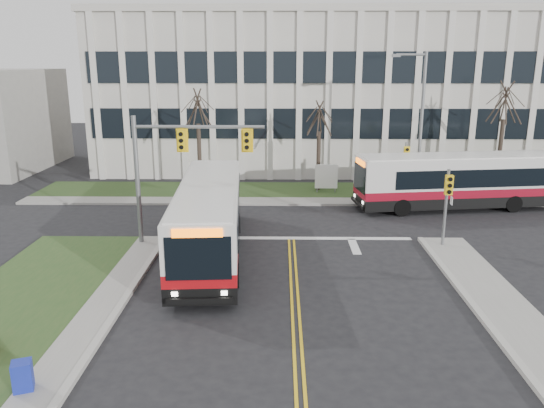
{
  "coord_description": "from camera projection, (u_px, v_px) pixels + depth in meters",
  "views": [
    {
      "loc": [
        -0.56,
        -17.08,
        8.57
      ],
      "look_at": [
        -0.96,
        7.39,
        2.0
      ],
      "focal_mm": 35.0,
      "sensor_mm": 36.0,
      "label": 1
    }
  ],
  "objects": [
    {
      "name": "bus_main",
      "position": [
        210.0,
        220.0,
        24.06
      ],
      "size": [
        3.44,
        12.29,
        3.24
      ],
      "primitive_type": null,
      "rotation": [
        0.0,
        0.0,
        0.07
      ],
      "color": "silver",
      "rests_on": "ground"
    },
    {
      "name": "mast_arm_signal",
      "position": [
        172.0,
        158.0,
        24.6
      ],
      "size": [
        6.11,
        0.38,
        6.2
      ],
      "color": "slate",
      "rests_on": "ground"
    },
    {
      "name": "tree_mid",
      "position": [
        319.0,
        120.0,
        34.98
      ],
      "size": [
        1.8,
        1.8,
        6.82
      ],
      "color": "#42352B",
      "rests_on": "ground"
    },
    {
      "name": "signal_pole_near",
      "position": [
        447.0,
        197.0,
        24.6
      ],
      "size": [
        0.34,
        0.39,
        3.8
      ],
      "color": "slate",
      "rests_on": "ground"
    },
    {
      "name": "tree_left",
      "position": [
        198.0,
        110.0,
        34.75
      ],
      "size": [
        1.8,
        1.8,
        7.7
      ],
      "color": "#42352B",
      "rests_on": "ground"
    },
    {
      "name": "sidewalk_cross",
      "position": [
        369.0,
        202.0,
        33.28
      ],
      "size": [
        44.0,
        1.6,
        0.14
      ],
      "primitive_type": "cube",
      "color": "#9E9B93",
      "rests_on": "ground"
    },
    {
      "name": "directory_sign",
      "position": [
        326.0,
        177.0,
        35.26
      ],
      "size": [
        1.5,
        0.12,
        2.0
      ],
      "color": "slate",
      "rests_on": "ground"
    },
    {
      "name": "sidewalk_west",
      "position": [
        36.0,
        395.0,
        13.96
      ],
      "size": [
        1.2,
        26.0,
        0.14
      ],
      "primitive_type": "cube",
      "color": "#9E9B93",
      "rests_on": "ground"
    },
    {
      "name": "office_building",
      "position": [
        345.0,
        93.0,
        46.04
      ],
      "size": [
        40.0,
        16.0,
        12.0
      ],
      "primitive_type": "cube",
      "color": "silver",
      "rests_on": "ground"
    },
    {
      "name": "signal_pole_far",
      "position": [
        406.0,
        163.0,
        32.81
      ],
      "size": [
        0.34,
        0.39,
        3.8
      ],
      "color": "slate",
      "rests_on": "ground"
    },
    {
      "name": "building_lawn",
      "position": [
        362.0,
        191.0,
        35.99
      ],
      "size": [
        44.0,
        5.0,
        0.12
      ],
      "primitive_type": "cube",
      "color": "#2B4A1F",
      "rests_on": "ground"
    },
    {
      "name": "streetlight",
      "position": [
        419.0,
        118.0,
        32.87
      ],
      "size": [
        2.15,
        0.25,
        9.2
      ],
      "color": "slate",
      "rests_on": "ground"
    },
    {
      "name": "ground",
      "position": [
        296.0,
        313.0,
        18.7
      ],
      "size": [
        120.0,
        120.0,
        0.0
      ],
      "primitive_type": "plane",
      "color": "black",
      "rests_on": "ground"
    },
    {
      "name": "newspaper_box_blue",
      "position": [
        23.0,
        378.0,
        14.02
      ],
      "size": [
        0.62,
        0.59,
        0.95
      ],
      "primitive_type": "cube",
      "rotation": [
        0.0,
        0.0,
        0.34
      ],
      "color": "#16269C",
      "rests_on": "ground"
    },
    {
      "name": "bus_cross",
      "position": [
        457.0,
        183.0,
        31.65
      ],
      "size": [
        12.27,
        4.24,
        3.21
      ],
      "primitive_type": null,
      "rotation": [
        0.0,
        0.0,
        -1.43
      ],
      "color": "silver",
      "rests_on": "ground"
    },
    {
      "name": "tree_right",
      "position": [
        505.0,
        104.0,
        34.34
      ],
      "size": [
        1.8,
        1.8,
        8.25
      ],
      "color": "#42352B",
      "rests_on": "ground"
    }
  ]
}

